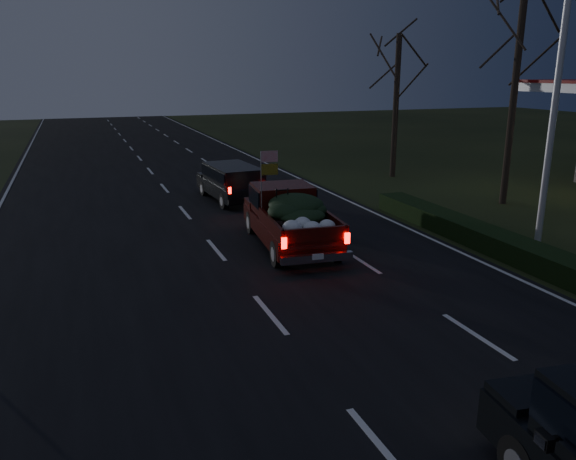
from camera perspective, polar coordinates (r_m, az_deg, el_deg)
name	(u,v)px	position (r m, az deg, el deg)	size (l,w,h in m)	color
ground	(270,315)	(12.59, -1.85, -8.61)	(120.00, 120.00, 0.00)	black
road_asphalt	(270,314)	(12.58, -1.85, -8.57)	(14.00, 120.00, 0.02)	black
hedge_row	(472,233)	(18.65, 18.21, -0.26)	(1.00, 10.00, 0.60)	black
light_pole	(560,61)	(18.42, 25.92, 15.14)	(0.50, 0.90, 9.16)	silver
bare_tree_mid	(520,40)	(24.13, 22.48, 17.37)	(3.60, 3.60, 8.50)	black
bare_tree_far	(398,71)	(29.13, 11.07, 15.55)	(3.60, 3.60, 7.00)	black
pickup_truck	(290,214)	(17.17, 0.17, 1.59)	(2.40, 5.20, 2.64)	#3F0C08
lead_suv	(232,179)	(23.42, -5.71, 5.17)	(2.07, 4.35, 1.22)	black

